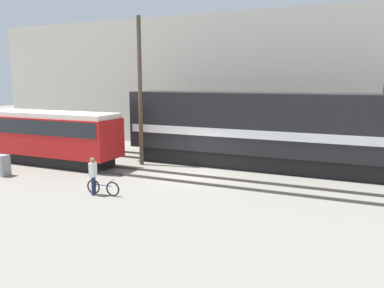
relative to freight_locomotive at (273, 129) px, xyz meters
name	(u,v)px	position (x,y,z in m)	size (l,w,h in m)	color
ground_plane	(189,176)	(-3.96, -3.60, -2.44)	(120.00, 120.00, 0.00)	gray
track_near	(183,178)	(-3.96, -4.34, -2.37)	(60.00, 1.50, 0.14)	#47423D
track_far	(211,162)	(-3.96, 0.00, -2.37)	(60.00, 1.51, 0.14)	#47423D
building_backdrop	(247,82)	(-3.96, 8.51, 2.80)	(47.36, 6.00, 10.48)	beige
freight_locomotive	(273,129)	(0.00, 0.00, 0.00)	(18.01, 3.04, 5.23)	black
streetcar	(50,134)	(-13.35, -4.34, -0.50)	(9.59, 2.54, 3.38)	black
bicycle	(103,188)	(-6.20, -8.52, -2.08)	(1.77, 0.44, 0.77)	black
person	(93,172)	(-6.61, -8.69, -1.33)	(0.24, 0.37, 1.81)	#232D4C
utility_pole_left	(140,92)	(-7.91, -2.17, 2.18)	(0.26, 0.26, 9.23)	#4C3D2D
signal_box	(2,165)	(-13.67, -7.82, -1.84)	(0.70, 0.60, 1.20)	gray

